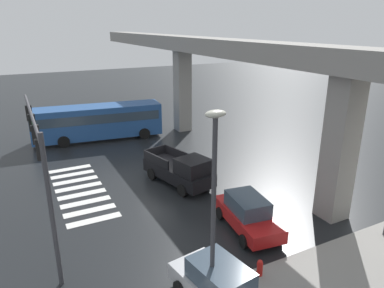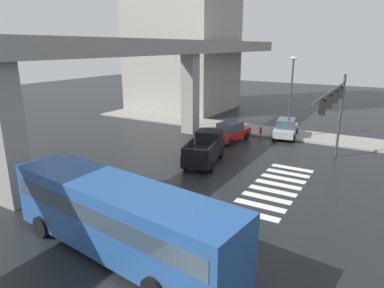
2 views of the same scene
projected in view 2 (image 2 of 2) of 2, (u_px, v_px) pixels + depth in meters
ground_plane at (201, 172)px, 22.80m from camera, size 120.00×120.00×0.00m
crosswalk_stripes at (275, 187)px, 20.33m from camera, size 8.25×2.80×0.01m
elevated_overpass at (124, 56)px, 23.71m from camera, size 58.38×2.44×8.64m
sidewalk_east at (245, 129)px, 34.45m from camera, size 4.00×36.00×0.15m
pickup_truck at (205, 149)px, 24.57m from camera, size 5.40×3.04×2.08m
city_bus at (119, 215)px, 13.46m from camera, size 3.76×11.02×2.99m
sedan_silver at (286, 128)px, 31.29m from camera, size 4.52×2.45×1.72m
sedan_red at (230, 132)px, 30.00m from camera, size 4.49×2.38×1.72m
traffic_signal_mast at (335, 102)px, 21.62m from camera, size 10.89×0.32×6.20m
street_lamp_near_corner at (291, 88)px, 29.97m from camera, size 0.44×0.70×7.24m
street_lamp_mid_block at (198, 82)px, 34.57m from camera, size 0.44×0.70×7.24m
fire_hydrant at (261, 131)px, 31.97m from camera, size 0.24×0.24×0.85m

